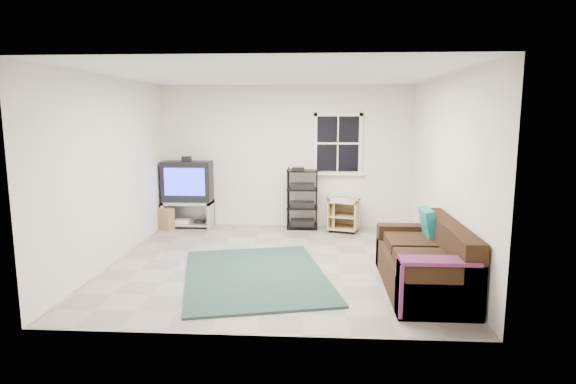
# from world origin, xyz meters

# --- Properties ---
(room) EXTENTS (4.60, 4.62, 4.60)m
(room) POSITION_xyz_m (0.95, 2.27, 1.48)
(room) COLOR gray
(room) RESTS_ON ground
(tv_unit) EXTENTS (0.90, 0.45, 1.32)m
(tv_unit) POSITION_xyz_m (-1.80, 2.05, 0.72)
(tv_unit) COLOR #A1A2A9
(tv_unit) RESTS_ON ground
(av_rack) EXTENTS (0.56, 0.41, 1.12)m
(av_rack) POSITION_xyz_m (0.31, 2.08, 0.49)
(av_rack) COLOR black
(av_rack) RESTS_ON ground
(side_table_left) EXTENTS (0.58, 0.58, 0.57)m
(side_table_left) POSITION_xyz_m (1.04, 2.07, 0.30)
(side_table_left) COLOR tan
(side_table_left) RESTS_ON ground
(side_table_right) EXTENTS (0.62, 0.62, 0.59)m
(side_table_right) POSITION_xyz_m (1.07, 1.94, 0.33)
(side_table_right) COLOR tan
(side_table_right) RESTS_ON ground
(sofa) EXTENTS (0.86, 1.94, 0.89)m
(sofa) POSITION_xyz_m (1.88, -0.95, 0.31)
(sofa) COLOR black
(sofa) RESTS_ON ground
(shag_rug) EXTENTS (2.29, 2.78, 0.03)m
(shag_rug) POSITION_xyz_m (-0.21, -0.63, 0.01)
(shag_rug) COLOR black
(shag_rug) RESTS_ON ground
(paper_bag) EXTENTS (0.32, 0.27, 0.39)m
(paper_bag) POSITION_xyz_m (-2.16, 1.83, 0.20)
(paper_bag) COLOR #9A7245
(paper_bag) RESTS_ON ground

